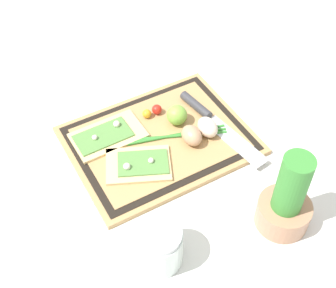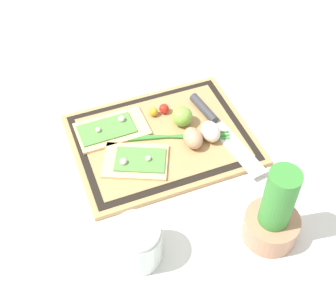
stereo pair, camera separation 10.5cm
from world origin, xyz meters
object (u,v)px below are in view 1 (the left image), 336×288
(egg_pink, at_px, (207,127))
(herb_pot, at_px, (286,202))
(knife, at_px, (208,116))
(pizza_slice_near, at_px, (107,135))
(lime, at_px, (177,115))
(egg_brown, at_px, (192,135))
(cherry_tomato_yellow, at_px, (147,114))
(pizza_slice_far, at_px, (139,164))
(sauce_jar, at_px, (158,247))
(cherry_tomato_red, at_px, (157,109))

(egg_pink, bearing_deg, herb_pot, 91.15)
(knife, height_order, herb_pot, herb_pot)
(pizza_slice_near, distance_m, lime, 0.17)
(knife, bearing_deg, egg_brown, 31.92)
(lime, bearing_deg, egg_pink, 122.88)
(egg_brown, xyz_separation_m, egg_pink, (-0.05, -0.00, 0.00))
(cherry_tomato_yellow, relative_size, herb_pot, 0.11)
(pizza_slice_far, height_order, lime, lime)
(sauce_jar, bearing_deg, pizza_slice_near, -97.49)
(cherry_tomato_red, bearing_deg, sauce_jar, 61.69)
(pizza_slice_near, distance_m, knife, 0.25)
(pizza_slice_near, height_order, egg_brown, egg_brown)
(pizza_slice_far, height_order, cherry_tomato_yellow, pizza_slice_far)
(pizza_slice_near, bearing_deg, cherry_tomato_red, -174.95)
(egg_pink, xyz_separation_m, lime, (0.04, -0.07, 0.00))
(sauce_jar, bearing_deg, egg_pink, -138.90)
(cherry_tomato_yellow, distance_m, sauce_jar, 0.38)
(pizza_slice_near, relative_size, egg_pink, 2.90)
(knife, height_order, cherry_tomato_yellow, same)
(pizza_slice_near, height_order, pizza_slice_far, same)
(egg_brown, relative_size, cherry_tomato_yellow, 2.63)
(egg_brown, distance_m, sauce_jar, 0.30)
(pizza_slice_near, height_order, cherry_tomato_yellow, pizza_slice_near)
(knife, height_order, lime, lime)
(cherry_tomato_red, bearing_deg, knife, 142.10)
(pizza_slice_far, xyz_separation_m, egg_brown, (-0.14, -0.00, 0.02))
(knife, bearing_deg, egg_pink, 55.87)
(lime, bearing_deg, sauce_jar, 53.96)
(egg_pink, distance_m, cherry_tomato_yellow, 0.16)
(pizza_slice_near, distance_m, egg_brown, 0.20)
(sauce_jar, bearing_deg, herb_pot, 168.71)
(pizza_slice_far, bearing_deg, egg_brown, -178.16)
(egg_pink, bearing_deg, cherry_tomato_red, -59.69)
(cherry_tomato_red, distance_m, cherry_tomato_yellow, 0.03)
(egg_brown, distance_m, lime, 0.07)
(egg_brown, height_order, egg_pink, same)
(pizza_slice_near, relative_size, lime, 3.41)
(pizza_slice_near, height_order, egg_pink, egg_pink)
(egg_brown, height_order, cherry_tomato_yellow, egg_brown)
(knife, height_order, sauce_jar, sauce_jar)
(pizza_slice_near, distance_m, herb_pot, 0.44)
(egg_brown, xyz_separation_m, lime, (-0.00, -0.07, 0.00))
(knife, distance_m, egg_brown, 0.09)
(lime, height_order, sauce_jar, sauce_jar)
(pizza_slice_near, bearing_deg, egg_pink, 152.99)
(egg_pink, xyz_separation_m, cherry_tomato_yellow, (0.10, -0.12, -0.01))
(pizza_slice_far, bearing_deg, sauce_jar, 72.14)
(sauce_jar, bearing_deg, knife, -136.95)
(knife, relative_size, cherry_tomato_yellow, 12.72)
(pizza_slice_far, distance_m, egg_brown, 0.14)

